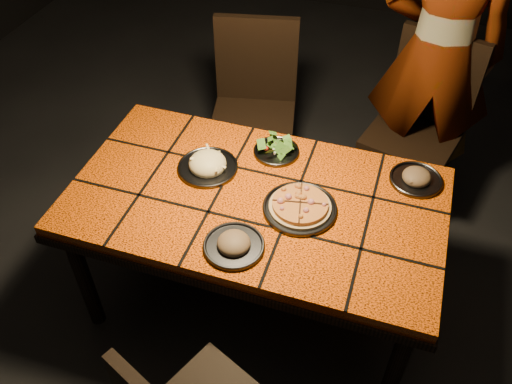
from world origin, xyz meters
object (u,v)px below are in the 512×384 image
(chair_far_left, at_px, (254,98))
(plate_pizza, at_px, (300,207))
(dining_table, at_px, (256,209))
(chair_far_right, at_px, (422,115))
(diner, at_px, (438,54))
(plate_pasta, at_px, (208,165))

(chair_far_left, xyz_separation_m, plate_pizza, (0.51, -0.93, 0.17))
(dining_table, relative_size, chair_far_left, 1.56)
(chair_far_right, bearing_deg, dining_table, -106.04)
(diner, bearing_deg, chair_far_left, 9.94)
(diner, bearing_deg, chair_far_right, 83.20)
(plate_pizza, distance_m, plate_pasta, 0.48)
(plate_pizza, relative_size, plate_pasta, 1.14)
(chair_far_right, height_order, plate_pizza, chair_far_right)
(diner, relative_size, plate_pasta, 6.79)
(plate_pizza, height_order, plate_pasta, plate_pasta)
(diner, xyz_separation_m, plate_pizza, (-0.43, -1.15, -0.16))
(plate_pasta, bearing_deg, chair_far_left, 93.26)
(chair_far_right, height_order, plate_pasta, chair_far_right)
(chair_far_right, xyz_separation_m, plate_pasta, (-0.89, -0.95, 0.18))
(plate_pizza, bearing_deg, dining_table, 174.53)
(dining_table, xyz_separation_m, diner, (0.63, 1.13, 0.26))
(dining_table, relative_size, plate_pizza, 5.19)
(dining_table, relative_size, chair_far_right, 1.57)
(dining_table, distance_m, plate_pasta, 0.30)
(dining_table, relative_size, diner, 0.87)
(chair_far_left, height_order, plate_pasta, chair_far_left)
(chair_far_left, relative_size, diner, 0.56)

